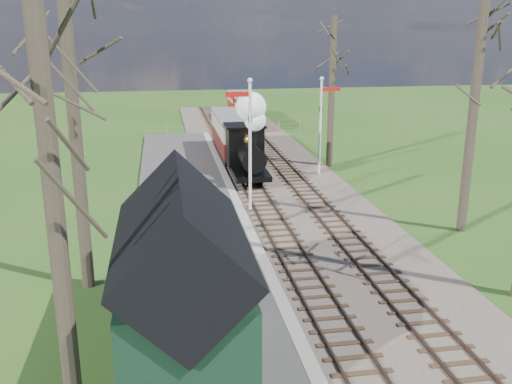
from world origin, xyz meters
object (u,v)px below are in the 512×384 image
Objects in this scene: semaphore_near at (249,136)px; red_carriage_a at (249,113)px; station_shed at (183,281)px; locomotive at (248,142)px; sign_board at (252,309)px; semaphore_far at (322,119)px; bench at (232,285)px; coach at (234,134)px; red_carriage_b at (240,105)px; person at (252,286)px.

red_carriage_a is (3.37, 21.81, -2.22)m from semaphore_near.
locomotive is (4.29, 17.16, 0.03)m from station_shed.
locomotive is 16.28m from sign_board.
sign_board is at bearing -111.73° from semaphore_far.
sign_board is (-6.73, -16.88, -2.64)m from semaphore_far.
locomotive reaches higher than bench.
station_shed is 23.63m from coach.
red_carriage_b reaches higher than person.
red_carriage_b is 3.15× the size of person.
semaphore_far is at bearing -10.54° from person.
station_shed is 34.52m from red_carriage_a.
locomotive reaches higher than coach.
locomotive is 0.63× the size of coach.
red_carriage_a is at bearing 76.20° from coach.
semaphore_near is 4.15× the size of person.
semaphore_far is (5.14, 6.00, -0.27)m from semaphore_near.
semaphore_far is 18.36m from sign_board.
red_carriage_a is (-1.77, 15.81, -1.95)m from semaphore_far.
red_carriage_b is at bearing 90.00° from red_carriage_a.
person is at bearing -98.31° from locomotive.
coach reaches higher than red_carriage_a.
sign_board is at bearing -98.31° from locomotive.
semaphore_far reaches higher than red_carriage_b.
person is at bearing 81.74° from sign_board.
semaphore_near is at bearing -98.35° from locomotive.
semaphore_near is at bearing 81.71° from sign_board.
bench is (-0.34, 1.99, -0.17)m from sign_board.
coach is 22.25m from sign_board.
sign_board is at bearing 30.09° from station_shed.
locomotive reaches higher than person.
red_carriage_b is (2.61, 22.16, -0.89)m from locomotive.
semaphore_near is 11.37m from sign_board.
semaphore_near is 10.32m from person.
station_shed is 0.78× the size of coach.
station_shed is at bearing -106.38° from semaphore_near.
semaphore_near reaches higher than sign_board.
semaphore_far is 1.14× the size of locomotive.
station_shed is 6.16× the size of sign_board.
semaphore_near is 9.60m from bench.
bench is at bearing -102.20° from semaphore_near.
coach is (0.01, 6.07, -0.62)m from locomotive.
locomotive is 1.06× the size of red_carriage_b.
person is (2.09, 2.14, -1.32)m from station_shed.
sign_board is at bearing -80.41° from bench.
coach is 1.70× the size of red_carriage_a.
red_carriage_a is (2.60, 10.58, -0.27)m from coach.
station_shed is at bearing -100.48° from coach.
station_shed is 12.58m from semaphore_near.
coach is 20.32m from bench.
semaphore_near reaches higher than coach.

